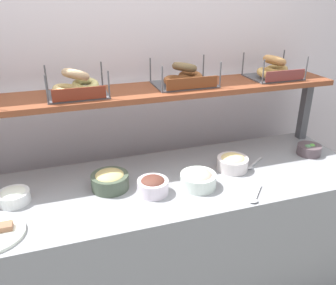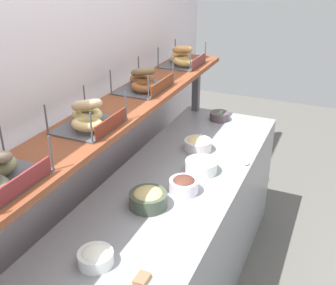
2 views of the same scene
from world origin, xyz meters
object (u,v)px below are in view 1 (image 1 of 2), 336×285
bowl_hummus (110,180)px  serving_spoon_by_edge (256,197)px  bagel_basket_sesame (273,70)px  bowl_veggie_mix (309,149)px  bowl_lox_spread (198,179)px  bowl_cream_cheese (14,196)px  serving_spoon_near_plate (252,165)px  bagel_basket_plain (77,86)px  bowl_chocolate_spread (153,185)px  bowl_egg_salad (232,162)px  bagel_basket_cinnamon_raisin (184,77)px

bowl_hummus → serving_spoon_by_edge: bowl_hummus is taller
bagel_basket_sesame → bowl_veggie_mix: bearing=-57.3°
bowl_lox_spread → serving_spoon_by_edge: 0.30m
bowl_cream_cheese → bowl_veggie_mix: bowl_cream_cheese is taller
serving_spoon_near_plate → bagel_basket_plain: size_ratio=0.52×
bowl_chocolate_spread → bowl_hummus: size_ratio=0.81×
serving_spoon_near_plate → bowl_chocolate_spread: bearing=-171.3°
bowl_egg_salad → bagel_basket_plain: size_ratio=0.58×
bowl_egg_salad → bagel_basket_sesame: size_ratio=0.57×
bagel_basket_plain → bagel_basket_sesame: (1.16, 0.01, -0.00)m
bowl_veggie_mix → serving_spoon_by_edge: (-0.56, -0.33, -0.02)m
bagel_basket_plain → bowl_hummus: bearing=-67.7°
bowl_egg_salad → serving_spoon_by_edge: bowl_egg_salad is taller
bagel_basket_cinnamon_raisin → bowl_lox_spread: bearing=-98.9°
bowl_chocolate_spread → bagel_basket_cinnamon_raisin: bagel_basket_cinnamon_raisin is taller
serving_spoon_near_plate → serving_spoon_by_edge: same height
serving_spoon_by_edge → bagel_basket_plain: bagel_basket_plain is taller
bagel_basket_plain → bagel_basket_cinnamon_raisin: size_ratio=0.88×
bowl_egg_salad → serving_spoon_near_plate: size_ratio=1.10×
bowl_cream_cheese → bagel_basket_plain: bearing=32.6°
serving_spoon_near_plate → serving_spoon_by_edge: bearing=-117.8°
bowl_veggie_mix → bagel_basket_sesame: 0.53m
bowl_lox_spread → bowl_chocolate_spread: 0.24m
bowl_hummus → bagel_basket_cinnamon_raisin: 0.70m
bagel_basket_cinnamon_raisin → bowl_egg_salad: bearing=-54.7°
bagel_basket_plain → bagel_basket_cinnamon_raisin: 0.59m
bowl_hummus → bagel_basket_sesame: (1.06, 0.25, 0.43)m
bowl_egg_salad → bowl_chocolate_spread: bearing=-168.4°
serving_spoon_by_edge → bowl_hummus: bearing=154.3°
bagel_basket_plain → serving_spoon_near_plate: bearing=-16.0°
serving_spoon_near_plate → bagel_basket_cinnamon_raisin: bearing=138.8°
bowl_cream_cheese → serving_spoon_near_plate: (1.27, -0.03, -0.03)m
serving_spoon_by_edge → bagel_basket_sesame: bagel_basket_sesame is taller
bowl_lox_spread → serving_spoon_near_plate: (0.38, 0.11, -0.04)m
bowl_chocolate_spread → bowl_veggie_mix: bowl_chocolate_spread is taller
bowl_egg_salad → bagel_basket_cinnamon_raisin: 0.55m
serving_spoon_near_plate → bagel_basket_cinnamon_raisin: size_ratio=0.46×
bowl_veggie_mix → bagel_basket_sesame: bagel_basket_sesame is taller
bowl_veggie_mix → serving_spoon_near_plate: bowl_veggie_mix is taller
bagel_basket_cinnamon_raisin → bagel_basket_sesame: (0.57, -0.01, 0.00)m
bowl_egg_salad → bagel_basket_sesame: (0.38, 0.26, 0.43)m
serving_spoon_by_edge → bagel_basket_sesame: (0.41, 0.57, 0.47)m
bowl_veggie_mix → serving_spoon_by_edge: bowl_veggie_mix is taller
bowl_egg_salad → bagel_basket_sesame: bearing=35.0°
bowl_egg_salad → bowl_hummus: bowl_hummus is taller
bowl_hummus → serving_spoon_near_plate: bowl_hummus is taller
serving_spoon_by_edge → bowl_chocolate_spread: bearing=156.3°
bowl_veggie_mix → bagel_basket_cinnamon_raisin: bearing=161.1°
bowl_lox_spread → bowl_hummus: (-0.43, 0.13, 0.00)m
bowl_lox_spread → bagel_basket_plain: (-0.53, 0.37, 0.44)m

